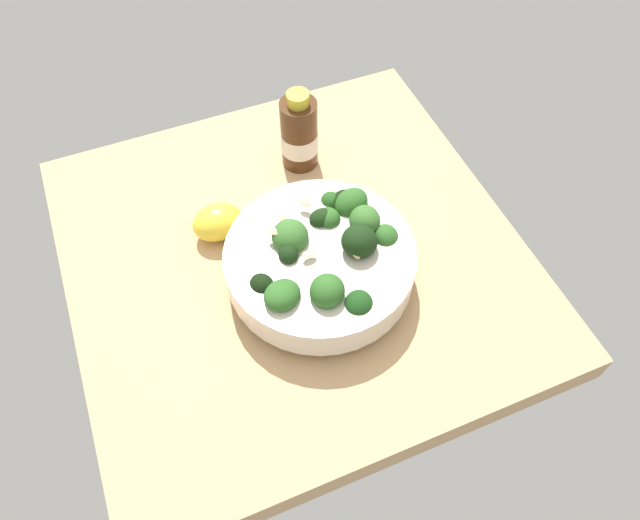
# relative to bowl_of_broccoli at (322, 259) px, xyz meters

# --- Properties ---
(ground_plane) EXTENTS (0.57, 0.57, 0.04)m
(ground_plane) POSITION_rel_bowl_of_broccoli_xyz_m (-0.02, 0.05, -0.06)
(ground_plane) COLOR tan
(bowl_of_broccoli) EXTENTS (0.23, 0.23, 0.10)m
(bowl_of_broccoli) POSITION_rel_bowl_of_broccoli_xyz_m (0.00, 0.00, 0.00)
(bowl_of_broccoli) COLOR silver
(bowl_of_broccoli) RESTS_ON ground_plane
(lemon_wedge) EXTENTS (0.07, 0.05, 0.05)m
(lemon_wedge) POSITION_rel_bowl_of_broccoli_xyz_m (-0.10, 0.12, -0.02)
(lemon_wedge) COLOR yellow
(lemon_wedge) RESTS_ON ground_plane
(bottle_tall) EXTENTS (0.05, 0.05, 0.12)m
(bottle_tall) POSITION_rel_bowl_of_broccoli_xyz_m (0.05, 0.20, 0.01)
(bottle_tall) COLOR #472814
(bottle_tall) RESTS_ON ground_plane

